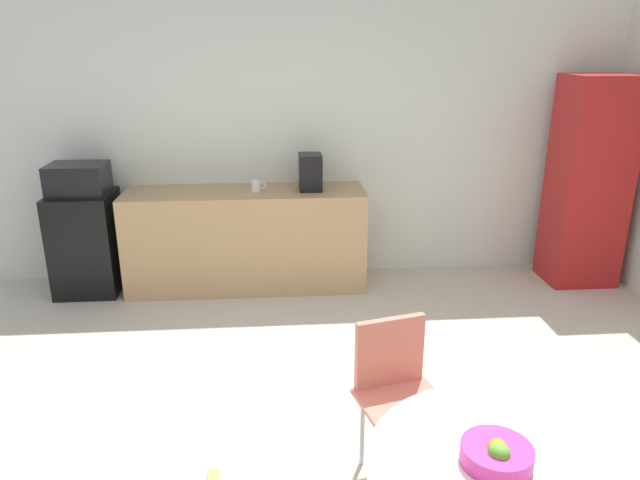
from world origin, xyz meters
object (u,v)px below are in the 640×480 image
object	(u,v)px
microwave	(78,179)
chair_coral	(396,380)
mug_white	(256,186)
fruit_bowl	(497,454)
coffee_maker	(310,172)
mini_fridge	(87,243)
locker_cabinet	(588,182)

from	to	relation	value
microwave	chair_coral	size ratio (longest dim) A/B	0.58
chair_coral	mug_white	bearing A→B (deg)	106.97
fruit_bowl	coffee_maker	distance (m)	3.46
mini_fridge	fruit_bowl	world-z (taller)	mini_fridge
microwave	mug_white	xyz separation A→B (m)	(1.52, -0.02, -0.09)
mini_fridge	microwave	distance (m)	0.58
mug_white	locker_cabinet	bearing A→B (deg)	-1.60
mug_white	fruit_bowl	bearing A→B (deg)	-74.71
mini_fridge	mug_white	world-z (taller)	mug_white
fruit_bowl	chair_coral	bearing A→B (deg)	100.53
microwave	fruit_bowl	world-z (taller)	microwave
microwave	mug_white	bearing A→B (deg)	-0.62
microwave	locker_cabinet	world-z (taller)	locker_cabinet
mini_fridge	coffee_maker	xyz separation A→B (m)	(2.00, 0.00, 0.61)
fruit_bowl	mug_white	world-z (taller)	mug_white
coffee_maker	mini_fridge	bearing A→B (deg)	180.00
microwave	mug_white	distance (m)	1.52
mini_fridge	fruit_bowl	xyz separation A→B (m)	(2.45, -3.42, 0.33)
microwave	chair_coral	xyz separation A→B (m)	(2.28, -2.52, -0.51)
locker_cabinet	mug_white	xyz separation A→B (m)	(-2.99, 0.08, 0.00)
locker_cabinet	fruit_bowl	size ratio (longest dim) A/B	7.30
microwave	mug_white	size ratio (longest dim) A/B	3.72
microwave	coffee_maker	bearing A→B (deg)	0.00
locker_cabinet	chair_coral	size ratio (longest dim) A/B	2.27
fruit_bowl	mini_fridge	bearing A→B (deg)	125.62
mug_white	coffee_maker	bearing A→B (deg)	1.95
fruit_bowl	coffee_maker	size ratio (longest dim) A/B	0.81
locker_cabinet	mini_fridge	bearing A→B (deg)	178.73
microwave	locker_cabinet	xyz separation A→B (m)	(4.51, -0.10, -0.09)
mini_fridge	chair_coral	distance (m)	3.40
locker_cabinet	chair_coral	bearing A→B (deg)	-132.63
chair_coral	fruit_bowl	xyz separation A→B (m)	(0.17, -0.90, 0.26)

